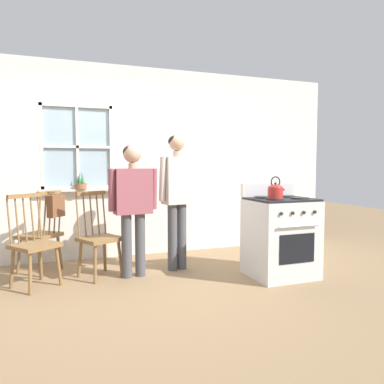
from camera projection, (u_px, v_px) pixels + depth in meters
ground_plane at (159, 283)px, 4.16m from camera, size 16.00×16.00×0.00m
wall_back at (135, 163)px, 5.38m from camera, size 6.40×0.16×2.70m
chair_by_window at (41, 235)px, 4.56m from camera, size 0.58×0.58×1.00m
chair_near_wall at (99, 238)px, 4.37m from camera, size 0.55×0.55×1.00m
chair_center_cluster at (34, 245)px, 4.01m from camera, size 0.57×0.57×1.00m
person_elderly_left at (133, 197)px, 4.34m from camera, size 0.58×0.24×1.54m
person_teen_center at (177, 190)px, 4.63m from camera, size 0.51×0.27×1.68m
stove at (280, 236)px, 4.39m from camera, size 0.73×0.68×1.08m
kettle at (275, 191)px, 4.17m from camera, size 0.21×0.17×0.25m
potted_plant at (81, 184)px, 5.06m from camera, size 0.16×0.16×0.24m
handbag at (56, 205)px, 4.46m from camera, size 0.25×0.25×0.31m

